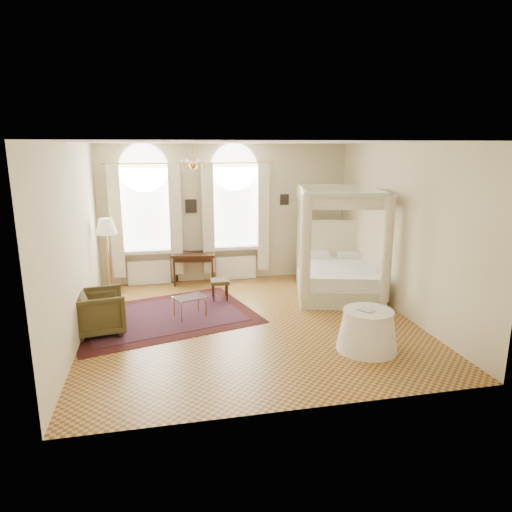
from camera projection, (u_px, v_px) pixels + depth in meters
The scene contains 18 objects.
ground at pixel (251, 322), 8.61m from camera, with size 6.00×6.00×0.00m, color #AF7C32.
room_walls at pixel (250, 218), 8.14m from camera, with size 6.00×6.00×6.00m.
window_left at pixel (146, 223), 10.61m from camera, with size 1.62×0.27×3.29m.
window_right at pixel (235, 220), 11.03m from camera, with size 1.62×0.27×3.29m.
chandelier at pixel (193, 164), 8.88m from camera, with size 0.51×0.45×0.50m.
wall_pictures at pixel (230, 203), 11.00m from camera, with size 2.54×0.03×0.39m.
canopy_bed at pixel (338, 271), 10.11m from camera, with size 2.24×2.54×2.36m.
nightstand at pixel (313, 266), 11.52m from camera, with size 0.41×0.37×0.59m, color black.
nightstand_lamp at pixel (314, 244), 11.33m from camera, with size 0.29×0.29×0.43m.
writing_desk at pixel (194, 258), 10.85m from camera, with size 1.09×0.69×0.76m.
laptop at pixel (197, 251), 10.96m from camera, with size 0.30×0.19×0.02m, color black.
stool at pixel (220, 283), 9.81m from camera, with size 0.40×0.40×0.44m.
armchair at pixel (100, 312), 8.05m from camera, with size 0.83×0.85×0.77m, color #41381C.
coffee_table at pixel (190, 299), 8.81m from camera, with size 0.71×0.61×0.41m.
floor_lamp at pixel (106, 231), 9.55m from camera, with size 0.46×0.46×1.77m.
oriental_rug at pixel (163, 316), 8.89m from camera, with size 3.93×3.26×0.01m.
side_table at pixel (367, 330), 7.39m from camera, with size 0.99×0.99×0.67m.
book at pixel (363, 311), 7.24m from camera, with size 0.18×0.25×0.02m, color black.
Camera 1 is at (-1.57, -7.92, 3.24)m, focal length 32.00 mm.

